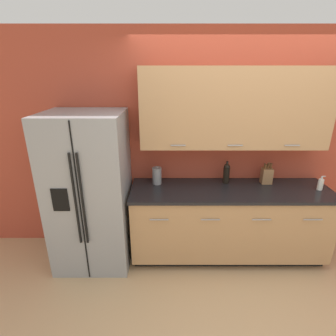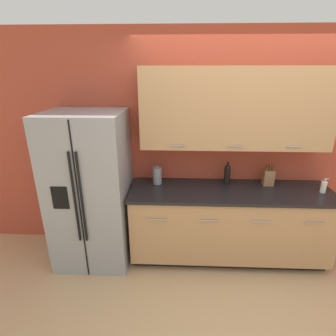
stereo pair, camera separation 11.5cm
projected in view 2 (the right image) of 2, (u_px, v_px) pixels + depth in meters
ground_plane at (255, 321)px, 2.40m from camera, size 14.00×14.00×0.00m
wall_back at (238, 136)px, 3.01m from camera, size 10.00×0.39×2.60m
counter_unit at (228, 223)px, 3.10m from camera, size 2.27×0.64×0.90m
refrigerator at (91, 190)px, 2.96m from camera, size 0.83×0.75×1.76m
knife_block at (268, 177)px, 3.03m from camera, size 0.12×0.10×0.27m
wine_bottle at (227, 174)px, 3.05m from camera, size 0.08×0.08×0.27m
soap_dispenser at (324, 187)px, 2.85m from camera, size 0.06×0.06×0.17m
steel_canister at (157, 175)px, 3.07m from camera, size 0.11×0.11×0.22m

